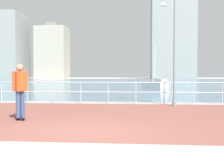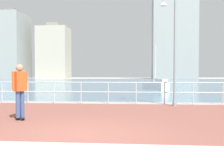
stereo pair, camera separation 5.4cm
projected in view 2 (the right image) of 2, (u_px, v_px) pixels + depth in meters
name	position (u px, v px, depth m)	size (l,w,h in m)	color
ground	(127.00, 83.00, 45.96)	(220.00, 220.00, 0.00)	#ADAAA5
brick_paving	(98.00, 115.00, 9.16)	(28.00, 7.43, 0.01)	brown
harbor_water	(128.00, 81.00, 57.66)	(180.00, 88.00, 0.00)	slate
waterfront_railing	(108.00, 89.00, 12.83)	(25.25, 0.06, 1.11)	#B2BCC1
lamppost	(172.00, 40.00, 11.91)	(0.81, 0.37, 5.63)	gray
skateboarder	(20.00, 86.00, 8.15)	(0.40, 0.52, 1.80)	black
sailboat_blue	(156.00, 85.00, 25.34)	(2.52, 3.27, 4.52)	white
tower_glass	(54.00, 53.00, 113.73)	(13.23, 11.02, 24.67)	#B2AD99
tower_brick	(174.00, 37.00, 104.27)	(17.55, 10.00, 36.06)	#939993
tower_steel	(13.00, 46.00, 109.53)	(10.68, 15.03, 29.63)	#939993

